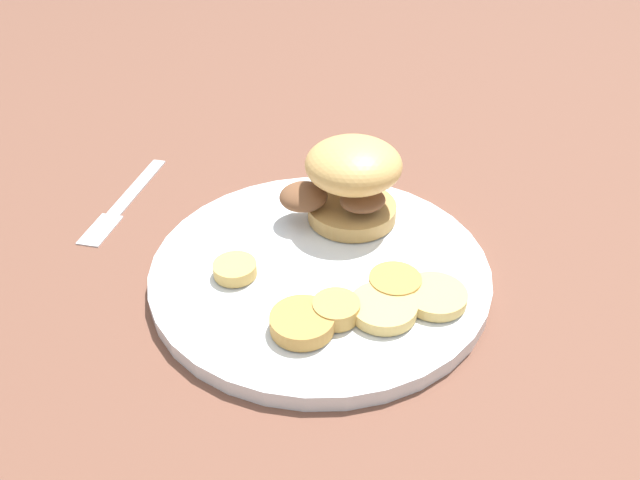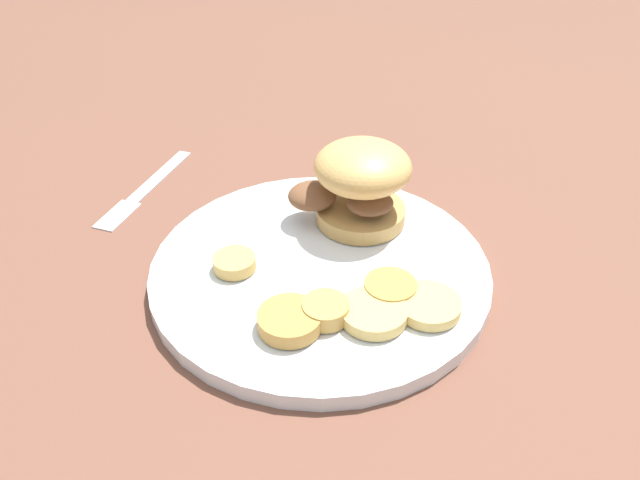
% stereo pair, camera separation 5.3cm
% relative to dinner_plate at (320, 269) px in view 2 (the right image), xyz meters
% --- Properties ---
extents(ground_plane, '(4.00, 4.00, 0.00)m').
position_rel_dinner_plate_xyz_m(ground_plane, '(0.00, 0.00, -0.01)').
color(ground_plane, brown).
extents(dinner_plate, '(0.30, 0.30, 0.02)m').
position_rel_dinner_plate_xyz_m(dinner_plate, '(0.00, 0.00, 0.00)').
color(dinner_plate, white).
rests_on(dinner_plate, ground_plane).
extents(sandwich, '(0.12, 0.11, 0.08)m').
position_rel_dinner_plate_xyz_m(sandwich, '(0.05, 0.06, 0.05)').
color(sandwich, tan).
rests_on(sandwich, dinner_plate).
extents(potato_round_0, '(0.06, 0.06, 0.01)m').
position_rel_dinner_plate_xyz_m(potato_round_0, '(0.03, -0.08, 0.01)').
color(potato_round_0, '#DBB766').
rests_on(potato_round_0, dinner_plate).
extents(potato_round_1, '(0.05, 0.05, 0.01)m').
position_rel_dinner_plate_xyz_m(potato_round_1, '(0.07, -0.08, 0.01)').
color(potato_round_1, '#DBB766').
rests_on(potato_round_1, dinner_plate).
extents(potato_round_2, '(0.04, 0.04, 0.01)m').
position_rel_dinner_plate_xyz_m(potato_round_2, '(-0.01, -0.07, 0.01)').
color(potato_round_2, tan).
rests_on(potato_round_2, dinner_plate).
extents(potato_round_3, '(0.04, 0.04, 0.01)m').
position_rel_dinner_plate_xyz_m(potato_round_3, '(0.05, -0.05, 0.01)').
color(potato_round_3, '#BC8942').
rests_on(potato_round_3, dinner_plate).
extents(potato_round_4, '(0.05, 0.05, 0.01)m').
position_rel_dinner_plate_xyz_m(potato_round_4, '(-0.04, -0.08, 0.01)').
color(potato_round_4, '#BC8942').
rests_on(potato_round_4, dinner_plate).
extents(potato_round_5, '(0.04, 0.04, 0.01)m').
position_rel_dinner_plate_xyz_m(potato_round_5, '(-0.08, 0.01, 0.01)').
color(potato_round_5, tan).
rests_on(potato_round_5, dinner_plate).
extents(fork, '(0.10, 0.16, 0.00)m').
position_rel_dinner_plate_xyz_m(fork, '(-0.16, 0.19, -0.01)').
color(fork, silver).
rests_on(fork, ground_plane).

